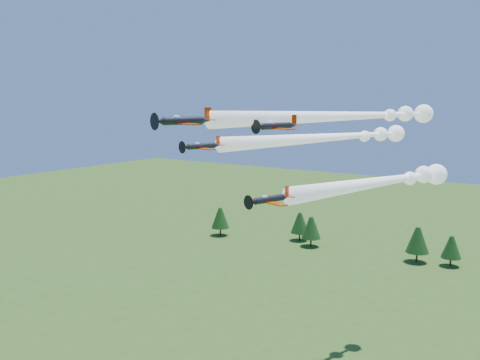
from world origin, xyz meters
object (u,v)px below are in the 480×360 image
Objects in this scene: plane_lead at (349,116)px; plane_right at (386,181)px; plane_slot at (276,126)px; plane_left at (335,137)px.

plane_right is (8.58, -4.47, -10.15)m from plane_lead.
plane_lead is at bearing 94.01° from plane_slot.
plane_right is at bearing 63.86° from plane_slot.
plane_lead is at bearing 169.04° from plane_right.
plane_left is at bearing 144.99° from plane_lead.
plane_left is 6.51× the size of plane_slot.
plane_right is at bearing -24.78° from plane_left.
plane_slot is (-4.14, -18.08, -1.12)m from plane_lead.
plane_slot is at bearing -116.52° from plane_right.
plane_lead is at bearing -36.56° from plane_left.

